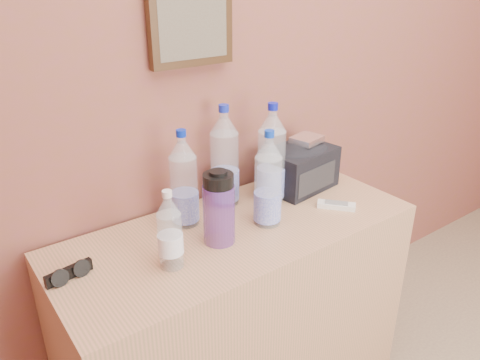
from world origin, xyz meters
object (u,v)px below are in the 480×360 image
Objects in this scene: pet_large_b at (225,161)px; pet_large_d at (268,184)px; sunglasses at (69,273)px; toiletry_bag at (299,166)px; pet_large_c at (271,159)px; pet_small at (170,234)px; dresser at (238,318)px; nalgene_bottle at (219,208)px; pet_large_a at (184,184)px; foil_packet at (307,139)px; ac_remote at (336,205)px.

pet_large_d is at bearing -82.06° from pet_large_b.
sunglasses is 0.94m from toiletry_bag.
pet_small is at bearing -162.01° from pet_large_c.
toiletry_bag is at bearing 17.31° from dresser.
nalgene_bottle is (-0.17, -0.21, -0.04)m from pet_large_b.
dresser is at bearing 12.57° from pet_small.
pet_large_a is (-0.12, 0.13, 0.54)m from dresser.
nalgene_bottle is 0.53m from foil_packet.
pet_small is 0.67m from ac_remote.
pet_small and nalgene_bottle have the same top height.
dresser is 3.72× the size of pet_large_a.
pet_large_b is 2.73× the size of ac_remote.
pet_large_c is (0.15, -0.08, -0.00)m from pet_large_b.
pet_large_b is 0.17m from pet_large_c.
dresser is 5.10× the size of pet_small.
pet_large_a is 0.20m from pet_large_b.
pet_large_d reaches higher than foil_packet.
pet_large_a is at bearing 144.21° from pet_large_d.
sunglasses is (-0.55, 0.05, 0.41)m from dresser.
nalgene_bottle is at bearing -169.76° from toiletry_bag.
toiletry_bag is at bearing -1.43° from pet_large_a.
sunglasses is (-0.45, 0.08, -0.10)m from nalgene_bottle.
pet_large_b is 1.53× the size of nalgene_bottle.
pet_small is at bearing -175.10° from pet_large_d.
ac_remote is at bearing -99.98° from toiletry_bag.
dresser is 0.63m from toiletry_bag.
pet_large_d is 0.39m from pet_small.
pet_large_c is 3.30× the size of foil_packet.
sunglasses is at bearing -139.42° from ac_remote.
dresser is 0.57m from pet_large_a.
pet_small is (-0.28, -0.06, 0.49)m from dresser.
nalgene_bottle is at bearing -157.25° from pet_large_c.
pet_large_c is 1.53× the size of pet_small.
pet_large_b is 0.35m from foil_packet.
dresser is 5.09× the size of nalgene_bottle.
pet_small is at bearing -165.49° from foil_packet.
dresser is 0.55m from ac_remote.
pet_large_b is 0.44m from ac_remote.
pet_small is (-0.51, -0.16, -0.06)m from pet_large_c.
sunglasses is (-0.62, -0.13, -0.15)m from pet_large_b.
pet_large_d is 1.36× the size of pet_small.
pet_large_b is at bearing 68.52° from dresser.
toiletry_bag is (0.16, 0.02, -0.07)m from pet_large_c.
nalgene_bottle is 1.79× the size of ac_remote.
pet_large_b is 0.21m from pet_large_d.
pet_large_d is at bearing 4.90° from pet_small.
nalgene_bottle is 0.49m from ac_remote.
sunglasses is 0.51× the size of toiletry_bag.
toiletry_bag is at bearing 17.58° from nalgene_bottle.
pet_large_d is 2.42× the size of sunglasses.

